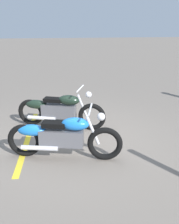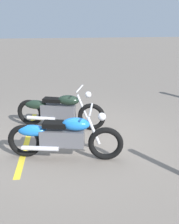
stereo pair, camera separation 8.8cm
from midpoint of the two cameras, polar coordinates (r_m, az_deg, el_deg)
name	(u,v)px [view 2 (the right image)]	position (r m, az deg, el deg)	size (l,w,h in m)	color
ground_plane	(72,140)	(5.97, -4.10, -6.04)	(60.00, 60.00, 0.00)	slate
motorcycle_bright_foreground	(62,136)	(5.08, -6.50, -5.19)	(2.21, 0.71, 1.04)	black
motorcycle_dark_foreground	(58,110)	(6.51, -7.23, 0.50)	(2.15, 0.86, 1.04)	black
parking_stripe_near	(28,139)	(6.18, -13.53, -5.61)	(3.20, 0.12, 0.01)	yellow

